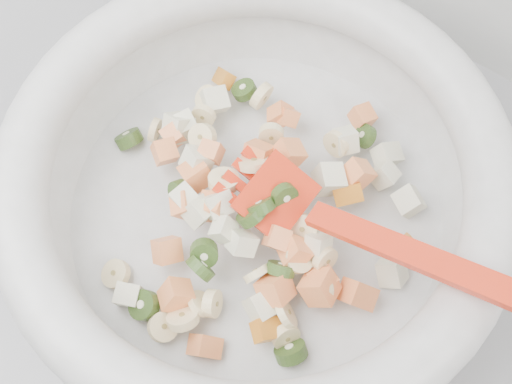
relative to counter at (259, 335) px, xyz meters
The scene contains 2 objects.
counter is the anchor object (origin of this frame).
mixing_bowl 0.51m from the counter, behind, with size 0.46×0.43×0.16m.
Camera 1 is at (0.14, 1.26, 1.44)m, focal length 45.00 mm.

